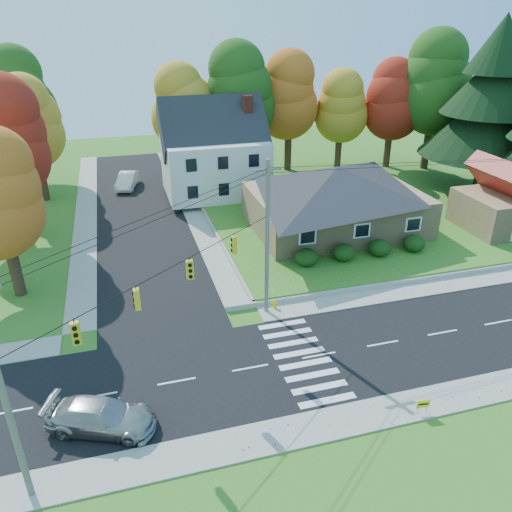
{
  "coord_description": "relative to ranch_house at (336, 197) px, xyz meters",
  "views": [
    {
      "loc": [
        -9.68,
        -20.85,
        17.3
      ],
      "look_at": [
        -1.38,
        8.0,
        2.66
      ],
      "focal_mm": 35.0,
      "sensor_mm": 36.0,
      "label": 1
    }
  ],
  "objects": [
    {
      "name": "tree_lot_4",
      "position": [
        14.0,
        16.0,
        5.04
      ],
      "size": [
        6.72,
        6.72,
        12.51
      ],
      "color": "#3F2A19",
      "rests_on": "lawn"
    },
    {
      "name": "conifer_east_a",
      "position": [
        19.0,
        6.0,
        6.12
      ],
      "size": [
        12.8,
        12.8,
        16.96
      ],
      "color": "#3F2A19",
      "rests_on": "lawn"
    },
    {
      "name": "silver_sedan",
      "position": [
        -19.72,
        -18.33,
        -2.51
      ],
      "size": [
        5.44,
        3.82,
        1.46
      ],
      "primitive_type": "imported",
      "rotation": [
        0.0,
        0.0,
        1.18
      ],
      "color": "#9C9C9C",
      "rests_on": "road_main"
    },
    {
      "name": "tree_lot_2",
      "position": [
        2.0,
        18.0,
        5.7
      ],
      "size": [
        7.28,
        7.28,
        13.56
      ],
      "color": "#3F2A19",
      "rests_on": "lawn"
    },
    {
      "name": "garage",
      "position": [
        14.0,
        -4.01,
        -0.42
      ],
      "size": [
        7.3,
        6.3,
        4.6
      ],
      "color": "tan",
      "rests_on": "lawn"
    },
    {
      "name": "tree_lot_5",
      "position": [
        18.0,
        14.0,
        7.0
      ],
      "size": [
        8.4,
        8.4,
        15.64
      ],
      "color": "#3F2A19",
      "rests_on": "lawn"
    },
    {
      "name": "ground",
      "position": [
        -8.0,
        -16.0,
        -3.27
      ],
      "size": [
        120.0,
        120.0,
        0.0
      ],
      "primitive_type": "plane",
      "color": "#3D7923"
    },
    {
      "name": "sidewalk_south",
      "position": [
        -8.0,
        -21.0,
        -3.23
      ],
      "size": [
        90.0,
        2.0,
        0.08
      ],
      "primitive_type": "cube",
      "color": "#9C9A90",
      "rests_on": "ground"
    },
    {
      "name": "tree_lot_3",
      "position": [
        8.0,
        17.0,
        4.39
      ],
      "size": [
        6.16,
        6.16,
        11.47
      ],
      "color": "#3F2A19",
      "rests_on": "lawn"
    },
    {
      "name": "tree_west_1",
      "position": [
        -26.0,
        6.0,
        5.2
      ],
      "size": [
        7.28,
        7.28,
        13.56
      ],
      "color": "#3F2A19",
      "rests_on": "ground"
    },
    {
      "name": "colonial_house",
      "position": [
        -7.96,
        12.0,
        1.32
      ],
      "size": [
        10.4,
        8.4,
        9.6
      ],
      "color": "silver",
      "rests_on": "lawn"
    },
    {
      "name": "tree_lot_1",
      "position": [
        -4.0,
        17.0,
        6.35
      ],
      "size": [
        7.84,
        7.84,
        14.6
      ],
      "color": "#3F2A19",
      "rests_on": "lawn"
    },
    {
      "name": "hedge_row",
      "position": [
        -0.5,
        -6.2,
        -2.13
      ],
      "size": [
        10.7,
        1.7,
        1.27
      ],
      "color": "#163A10",
      "rests_on": "lawn"
    },
    {
      "name": "ranch_house",
      "position": [
        0.0,
        0.0,
        0.0
      ],
      "size": [
        14.6,
        10.6,
        5.4
      ],
      "color": "tan",
      "rests_on": "lawn"
    },
    {
      "name": "road_main",
      "position": [
        -8.0,
        -16.0,
        -3.26
      ],
      "size": [
        90.0,
        8.0,
        0.02
      ],
      "primitive_type": "cube",
      "color": "black",
      "rests_on": "ground"
    },
    {
      "name": "tree_west_2",
      "position": [
        -25.0,
        16.0,
        4.54
      ],
      "size": [
        6.72,
        6.72,
        12.51
      ],
      "color": "#3F2A19",
      "rests_on": "ground"
    },
    {
      "name": "sidewalk_north",
      "position": [
        -8.0,
        -11.0,
        -3.23
      ],
      "size": [
        90.0,
        2.0,
        0.08
      ],
      "primitive_type": "cube",
      "color": "#9C9A90",
      "rests_on": "ground"
    },
    {
      "name": "tree_lot_0",
      "position": [
        -10.0,
        18.0,
        5.04
      ],
      "size": [
        6.72,
        6.72,
        12.51
      ],
      "color": "#3F2A19",
      "rests_on": "lawn"
    },
    {
      "name": "lawn",
      "position": [
        5.0,
        5.0,
        -3.02
      ],
      "size": [
        30.0,
        30.0,
        0.5
      ],
      "primitive_type": "cube",
      "color": "#3D7923",
      "rests_on": "ground"
    },
    {
      "name": "fire_hydrant",
      "position": [
        -8.89,
        -10.57,
        -2.93
      ],
      "size": [
        0.4,
        0.31,
        0.69
      ],
      "color": "#EAD903",
      "rests_on": "ground"
    },
    {
      "name": "traffic_infrastructure",
      "position": [
        -8.15,
        -14.65,
        1.88
      ],
      "size": [
        38.1,
        10.66,
        10.0
      ],
      "color": "#666059",
      "rests_on": "ground"
    },
    {
      "name": "tree_west_3",
      "position": [
        -27.0,
        24.0,
        5.85
      ],
      "size": [
        7.84,
        7.84,
        14.6
      ],
      "color": "#3F2A19",
      "rests_on": "ground"
    },
    {
      "name": "white_car",
      "position": [
        -16.7,
        17.66,
        -2.43
      ],
      "size": [
        2.87,
        5.24,
        1.64
      ],
      "primitive_type": "imported",
      "rotation": [
        0.0,
        0.0,
        -0.24
      ],
      "color": "silver",
      "rests_on": "road_cross"
    },
    {
      "name": "yard_sign",
      "position": [
        -5.02,
        -21.58,
        -2.67
      ],
      "size": [
        0.67,
        0.12,
        0.84
      ],
      "color": "black",
      "rests_on": "ground"
    },
    {
      "name": "road_cross",
      "position": [
        -16.0,
        10.0,
        -3.25
      ],
      "size": [
        8.0,
        44.0,
        0.02
      ],
      "primitive_type": "cube",
      "color": "black",
      "rests_on": "ground"
    }
  ]
}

